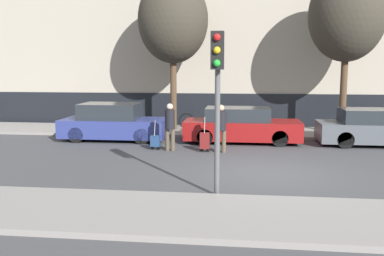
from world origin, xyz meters
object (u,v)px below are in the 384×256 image
(parked_car_2, at_px, (378,128))
(pedestrian_left, at_px, (170,124))
(parked_car_1, at_px, (241,126))
(bare_tree_near_crossing, at_px, (347,15))
(pedestrian_right, at_px, (221,126))
(bare_tree_down_street, at_px, (173,21))
(parked_car_0, at_px, (114,123))
(traffic_light, at_px, (217,81))
(trolley_right, at_px, (205,141))
(parked_bicycle, at_px, (198,121))
(trolley_left, at_px, (155,141))

(parked_car_2, distance_m, pedestrian_left, 7.71)
(parked_car_1, xyz_separation_m, bare_tree_near_crossing, (4.19, 2.04, 4.31))
(parked_car_2, xyz_separation_m, pedestrian_right, (-5.69, -2.04, 0.28))
(pedestrian_left, relative_size, bare_tree_down_street, 0.25)
(parked_car_0, distance_m, parked_car_2, 10.06)
(traffic_light, bearing_deg, parked_car_2, 51.96)
(parked_car_1, height_order, pedestrian_right, pedestrian_right)
(parked_car_2, height_order, bare_tree_near_crossing, bare_tree_near_crossing)
(bare_tree_down_street, bearing_deg, trolley_right, -67.79)
(parked_car_2, relative_size, pedestrian_right, 2.70)
(parked_car_2, distance_m, trolley_right, 6.57)
(trolley_right, relative_size, parked_bicycle, 0.68)
(parked_car_1, height_order, bare_tree_near_crossing, bare_tree_near_crossing)
(bare_tree_near_crossing, relative_size, bare_tree_down_street, 1.02)
(bare_tree_near_crossing, bearing_deg, bare_tree_down_street, 177.88)
(parked_car_0, relative_size, bare_tree_down_street, 0.62)
(trolley_right, bearing_deg, pedestrian_right, -1.69)
(parked_car_0, height_order, traffic_light, traffic_light)
(parked_car_2, distance_m, parked_bicycle, 7.38)
(parked_car_1, xyz_separation_m, pedestrian_left, (-2.43, -1.97, 0.29))
(parked_car_2, height_order, pedestrian_left, pedestrian_left)
(parked_bicycle, height_order, bare_tree_near_crossing, bare_tree_near_crossing)
(trolley_left, distance_m, trolley_right, 1.77)
(parked_bicycle, bearing_deg, parked_car_2, -19.89)
(parked_car_1, height_order, trolley_right, parked_car_1)
(pedestrian_left, relative_size, parked_bicycle, 0.93)
(trolley_left, relative_size, bare_tree_down_street, 0.16)
(parked_car_0, xyz_separation_m, pedestrian_left, (2.60, -1.95, 0.25))
(parked_car_2, height_order, parked_bicycle, parked_car_2)
(pedestrian_left, distance_m, traffic_light, 5.73)
(pedestrian_left, height_order, traffic_light, traffic_light)
(pedestrian_left, bearing_deg, trolley_right, 7.17)
(pedestrian_right, relative_size, bare_tree_down_street, 0.25)
(parked_car_0, bearing_deg, parked_car_1, 0.21)
(trolley_right, distance_m, bare_tree_near_crossing, 8.17)
(trolley_left, relative_size, traffic_light, 0.29)
(pedestrian_right, bearing_deg, pedestrian_left, 178.45)
(parked_car_2, height_order, traffic_light, traffic_light)
(bare_tree_near_crossing, distance_m, bare_tree_down_street, 7.20)
(trolley_left, relative_size, trolley_right, 0.87)
(parked_bicycle, bearing_deg, bare_tree_down_street, -170.90)
(parked_car_0, xyz_separation_m, trolley_left, (2.06, -1.85, -0.36))
(pedestrian_left, height_order, pedestrian_right, pedestrian_left)
(parked_car_2, xyz_separation_m, bare_tree_near_crossing, (-0.83, 2.07, 4.31))
(pedestrian_left, xyz_separation_m, bare_tree_down_street, (-0.57, 4.28, 3.93))
(parked_bicycle, bearing_deg, pedestrian_left, -96.63)
(parked_car_1, distance_m, parked_bicycle, 3.14)
(parked_car_0, distance_m, bare_tree_down_street, 5.20)
(traffic_light, xyz_separation_m, parked_bicycle, (-1.41, 9.58, -2.10))
(trolley_left, height_order, traffic_light, traffic_light)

